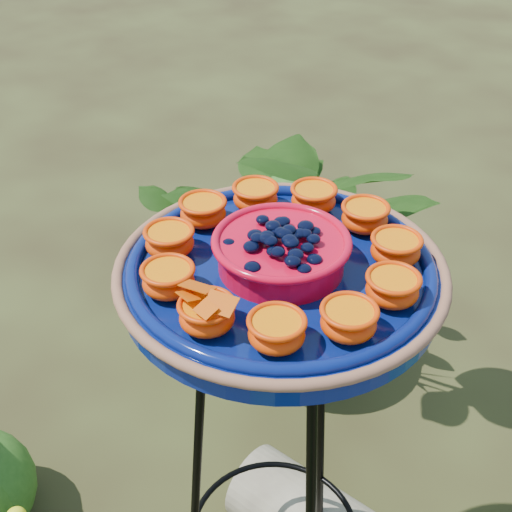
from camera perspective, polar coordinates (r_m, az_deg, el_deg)
name	(u,v)px	position (r m, az deg, el deg)	size (l,w,h in m)	color
tripod_stand	(276,451)	(1.30, 1.63, -15.30)	(0.38, 0.38, 0.91)	black
feeder_dish	(281,268)	(1.02, 2.00, -0.95)	(0.53, 0.53, 0.11)	#07165B
shrub_back_left	(290,247)	(2.00, 2.72, 0.72)	(0.76, 0.66, 0.84)	#265215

